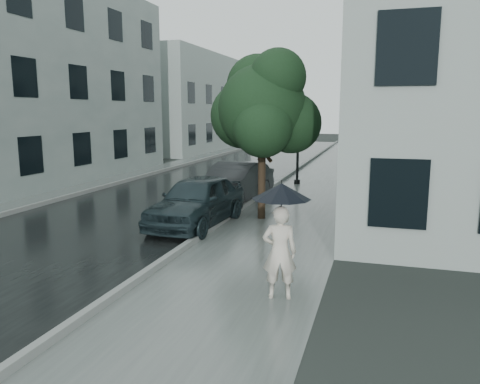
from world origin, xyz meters
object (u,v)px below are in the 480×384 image
(lamp_post, at_px, (295,121))
(car_near, at_px, (197,200))
(street_tree, at_px, (263,108))
(pedestrian, at_px, (280,252))
(car_far, at_px, (235,182))

(lamp_post, relative_size, car_near, 1.17)
(street_tree, bearing_deg, car_near, -137.01)
(pedestrian, bearing_deg, lamp_post, -94.64)
(car_far, bearing_deg, pedestrian, -61.16)
(street_tree, distance_m, lamp_post, 7.20)
(pedestrian, xyz_separation_m, lamp_post, (-2.14, 13.33, 2.03))
(street_tree, bearing_deg, pedestrian, -73.22)
(street_tree, height_order, car_far, street_tree)
(car_near, bearing_deg, street_tree, 46.60)
(pedestrian, bearing_deg, street_tree, -86.98)
(lamp_post, bearing_deg, street_tree, -73.17)
(lamp_post, xyz_separation_m, car_far, (-1.32, -4.98, -2.16))
(street_tree, relative_size, car_near, 1.20)
(pedestrian, distance_m, lamp_post, 13.66)
(pedestrian, xyz_separation_m, car_near, (-3.46, 4.67, -0.12))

